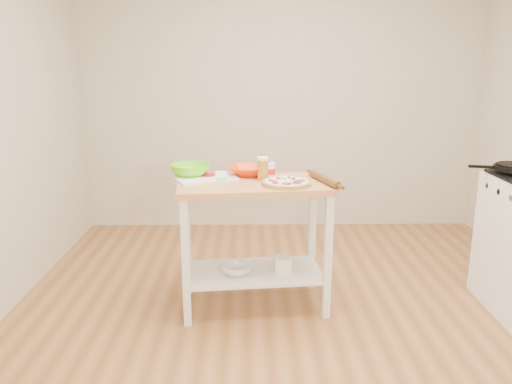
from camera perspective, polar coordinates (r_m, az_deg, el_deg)
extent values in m
cube|color=#9E693A|center=(3.32, 5.27, -16.02)|extent=(4.00, 4.50, 0.02)
cube|color=beige|center=(5.12, 2.92, 10.83)|extent=(4.00, 0.02, 2.70)
cube|color=beige|center=(0.75, 26.90, -12.40)|extent=(4.00, 0.02, 2.70)
cube|color=tan|center=(3.35, -0.25, 0.80)|extent=(1.07, 0.65, 0.04)
cube|color=white|center=(3.55, -0.23, -9.13)|extent=(0.98, 0.58, 0.02)
cube|color=white|center=(3.25, -8.03, -8.13)|extent=(0.05, 0.05, 0.86)
cube|color=white|center=(3.68, -7.87, -5.37)|extent=(0.05, 0.05, 0.86)
cube|color=white|center=(3.35, 8.19, -7.44)|extent=(0.05, 0.05, 0.86)
cube|color=white|center=(3.77, 6.43, -4.85)|extent=(0.05, 0.05, 0.86)
cube|color=black|center=(3.82, 24.39, 2.65)|extent=(0.18, 0.06, 0.02)
cylinder|color=tan|center=(3.27, 3.51, 0.96)|extent=(0.32, 0.32, 0.02)
cylinder|color=tan|center=(3.27, 3.51, 1.17)|extent=(0.32, 0.32, 0.01)
cylinder|color=white|center=(3.27, 3.51, 1.18)|extent=(0.28, 0.28, 0.01)
cylinder|color=#A71425|center=(3.27, 5.13, 1.28)|extent=(0.06, 0.06, 0.01)
cylinder|color=#A71425|center=(3.33, 4.63, 1.54)|extent=(0.06, 0.06, 0.01)
cylinder|color=#A71425|center=(3.36, 3.51, 1.66)|extent=(0.06, 0.06, 0.01)
cylinder|color=#A71425|center=(3.33, 2.39, 1.57)|extent=(0.06, 0.06, 0.01)
cylinder|color=#A71425|center=(3.27, 1.90, 1.33)|extent=(0.06, 0.06, 0.01)
cylinder|color=#A71425|center=(3.21, 2.35, 1.06)|extent=(0.06, 0.06, 0.01)
cylinder|color=#A71425|center=(3.18, 3.51, 0.93)|extent=(0.06, 0.06, 0.01)
cylinder|color=#A71425|center=(3.21, 4.68, 1.02)|extent=(0.06, 0.06, 0.01)
sphere|color=white|center=(3.30, 4.83, 1.42)|extent=(0.04, 0.04, 0.04)
sphere|color=white|center=(3.34, 3.36, 1.59)|extent=(0.04, 0.04, 0.04)
sphere|color=white|center=(3.29, 2.08, 1.39)|extent=(0.04, 0.04, 0.04)
sphere|color=white|center=(3.20, 2.77, 1.01)|extent=(0.04, 0.04, 0.04)
plane|color=#1A6115|center=(3.25, 4.52, 1.28)|extent=(0.04, 0.04, 0.00)
plane|color=#1A6115|center=(3.31, 4.17, 1.49)|extent=(0.04, 0.04, 0.00)
plane|color=#1A6115|center=(3.32, 3.29, 1.55)|extent=(0.03, 0.03, 0.00)
plane|color=#1A6115|center=(3.29, 2.12, 1.46)|extent=(0.04, 0.04, 0.00)
plane|color=#1A6115|center=(3.22, 2.55, 1.15)|extent=(0.04, 0.04, 0.00)
plane|color=#1A6115|center=(3.19, 3.89, 1.03)|extent=(0.03, 0.03, 0.00)
cube|color=white|center=(3.46, -5.86, 1.63)|extent=(0.49, 0.44, 0.01)
cube|color=#F4EACC|center=(3.49, -8.11, 1.95)|extent=(0.03, 0.03, 0.02)
cube|color=#F4EACC|center=(3.50, -7.56, 2.01)|extent=(0.03, 0.03, 0.02)
cube|color=#F4EACC|center=(3.51, -7.01, 2.06)|extent=(0.03, 0.03, 0.02)
cube|color=#F4EACC|center=(3.52, -8.27, 2.06)|extent=(0.03, 0.03, 0.02)
cube|color=#F4EACC|center=(3.53, -7.73, 2.12)|extent=(0.03, 0.03, 0.02)
cube|color=#F4EACC|center=(3.54, -7.19, 2.17)|extent=(0.03, 0.03, 0.02)
cylinder|color=#A71425|center=(3.49, -5.66, 1.88)|extent=(0.07, 0.07, 0.01)
cylinder|color=#A71425|center=(3.49, -5.43, 2.00)|extent=(0.07, 0.07, 0.01)
cylinder|color=#A71425|center=(3.49, -5.20, 2.12)|extent=(0.07, 0.07, 0.01)
cube|color=#3CCCCB|center=(3.37, -4.02, 1.45)|extent=(0.07, 0.05, 0.01)
cylinder|color=#3CCCCB|center=(3.41, -3.01, 1.66)|extent=(0.10, 0.04, 0.01)
cube|color=silver|center=(3.60, -6.20, 2.23)|extent=(0.17, 0.09, 0.00)
cube|color=black|center=(3.55, -8.14, 2.08)|extent=(0.10, 0.06, 0.01)
imported|color=#EB3709|center=(3.55, -0.87, 2.46)|extent=(0.30, 0.30, 0.07)
imported|color=#68E61B|center=(3.54, -7.47, 2.47)|extent=(0.33, 0.33, 0.09)
cylinder|color=#B27222|center=(3.39, 0.79, 2.52)|extent=(0.07, 0.07, 0.14)
cylinder|color=white|center=(3.38, 0.79, 3.83)|extent=(0.08, 0.08, 0.02)
cylinder|color=white|center=(3.44, 1.45, 2.42)|extent=(0.09, 0.09, 0.11)
cylinder|color=red|center=(3.44, 1.45, 2.42)|extent=(0.09, 0.09, 0.04)
cylinder|color=silver|center=(3.42, 1.79, 3.78)|extent=(0.01, 0.06, 0.11)
cylinder|color=brown|center=(3.35, 7.81, 1.45)|extent=(0.16, 0.40, 0.05)
imported|color=silver|center=(3.49, -2.24, -8.77)|extent=(0.26, 0.26, 0.07)
cube|color=white|center=(3.51, 3.03, -8.25)|extent=(0.12, 0.12, 0.11)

